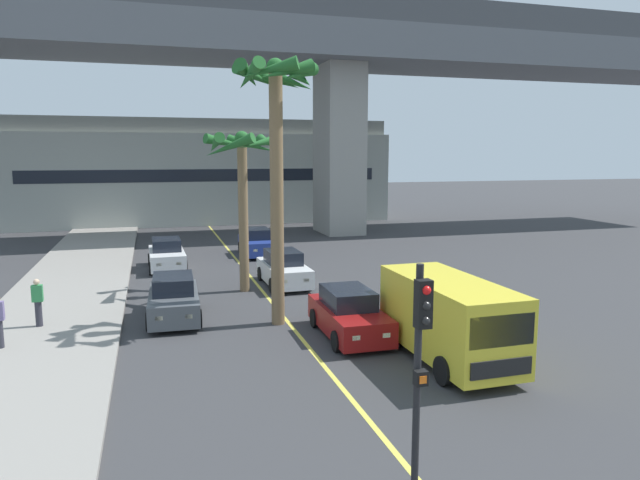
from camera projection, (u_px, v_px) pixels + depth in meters
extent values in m
cube|color=gray|center=(27.00, 363.00, 16.09)|extent=(4.80, 80.00, 0.15)
cube|color=#DBCC4C|center=(258.00, 285.00, 25.93)|extent=(0.14, 56.00, 0.01)
cube|color=slate|center=(213.00, 41.00, 38.88)|extent=(84.06, 8.00, 2.40)
cube|color=#47494C|center=(207.00, 20.00, 42.07)|extent=(84.06, 0.50, 1.80)
cube|color=gray|center=(339.00, 150.00, 42.50)|extent=(2.80, 4.40, 12.28)
cube|color=#ADB2A8|center=(203.00, 178.00, 50.40)|extent=(31.74, 8.00, 7.55)
cube|color=gray|center=(202.00, 127.00, 49.75)|extent=(31.11, 7.20, 1.20)
cube|color=black|center=(208.00, 175.00, 46.53)|extent=(28.57, 0.04, 1.00)
cube|color=maroon|center=(349.00, 319.00, 18.59)|extent=(1.76, 4.12, 0.80)
cube|color=black|center=(348.00, 298.00, 18.63)|extent=(1.42, 2.07, 0.60)
cube|color=#F2EDCC|center=(386.00, 335.00, 16.79)|extent=(0.24, 0.08, 0.14)
cube|color=#F2EDCC|center=(356.00, 338.00, 16.54)|extent=(0.24, 0.08, 0.14)
cylinder|color=black|center=(387.00, 337.00, 17.63)|extent=(0.23, 0.64, 0.64)
cylinder|color=black|center=(337.00, 341.00, 17.20)|extent=(0.23, 0.64, 0.64)
cylinder|color=black|center=(359.00, 315.00, 20.05)|extent=(0.23, 0.64, 0.64)
cylinder|color=black|center=(315.00, 318.00, 19.62)|extent=(0.23, 0.64, 0.64)
cube|color=white|center=(284.00, 272.00, 25.89)|extent=(1.77, 4.13, 0.80)
cube|color=black|center=(283.00, 257.00, 25.93)|extent=(1.43, 2.07, 0.60)
cube|color=#F2EDCC|center=(306.00, 280.00, 24.12)|extent=(0.24, 0.08, 0.14)
cube|color=#F2EDCC|center=(284.00, 281.00, 23.85)|extent=(0.24, 0.08, 0.14)
cylinder|color=black|center=(309.00, 283.00, 24.97)|extent=(0.23, 0.64, 0.64)
cylinder|color=black|center=(273.00, 285.00, 24.49)|extent=(0.23, 0.64, 0.64)
cylinder|color=black|center=(294.00, 272.00, 27.37)|extent=(0.23, 0.64, 0.64)
cylinder|color=black|center=(261.00, 274.00, 26.89)|extent=(0.23, 0.64, 0.64)
cube|color=white|center=(167.00, 258.00, 29.52)|extent=(1.78, 4.13, 0.80)
cube|color=black|center=(166.00, 244.00, 29.56)|extent=(1.44, 2.08, 0.60)
cube|color=#F2EDCC|center=(179.00, 263.00, 27.76)|extent=(0.24, 0.08, 0.14)
cube|color=#F2EDCC|center=(159.00, 265.00, 27.48)|extent=(0.24, 0.08, 0.14)
cylinder|color=black|center=(185.00, 267.00, 28.60)|extent=(0.23, 0.64, 0.64)
cylinder|color=black|center=(151.00, 268.00, 28.12)|extent=(0.23, 0.64, 0.64)
cylinder|color=black|center=(181.00, 258.00, 31.00)|extent=(0.23, 0.64, 0.64)
cylinder|color=black|center=(150.00, 259.00, 30.51)|extent=(0.23, 0.64, 0.64)
cube|color=navy|center=(257.00, 245.00, 33.58)|extent=(1.72, 4.11, 0.80)
cube|color=black|center=(257.00, 234.00, 33.62)|extent=(1.40, 2.06, 0.60)
cube|color=#F2EDCC|center=(272.00, 250.00, 31.79)|extent=(0.24, 0.08, 0.14)
cube|color=#F2EDCC|center=(255.00, 250.00, 31.53)|extent=(0.24, 0.08, 0.14)
cylinder|color=black|center=(275.00, 253.00, 32.63)|extent=(0.22, 0.64, 0.64)
cylinder|color=black|center=(247.00, 254.00, 32.19)|extent=(0.22, 0.64, 0.64)
cylinder|color=black|center=(267.00, 246.00, 35.05)|extent=(0.22, 0.64, 0.64)
cylinder|color=black|center=(241.00, 247.00, 34.60)|extent=(0.22, 0.64, 0.64)
cube|color=#4C5156|center=(174.00, 303.00, 20.55)|extent=(1.85, 4.16, 0.80)
cube|color=black|center=(173.00, 284.00, 20.59)|extent=(1.47, 2.10, 0.60)
cube|color=#F2EDCC|center=(189.00, 316.00, 18.73)|extent=(0.24, 0.09, 0.14)
cube|color=#F2EDCC|center=(159.00, 318.00, 18.50)|extent=(0.24, 0.09, 0.14)
cylinder|color=black|center=(199.00, 319.00, 19.57)|extent=(0.24, 0.65, 0.64)
cylinder|color=black|center=(149.00, 322.00, 19.17)|extent=(0.24, 0.65, 0.64)
cylinder|color=black|center=(196.00, 300.00, 22.00)|extent=(0.24, 0.65, 0.64)
cylinder|color=black|center=(152.00, 303.00, 21.61)|extent=(0.24, 0.65, 0.64)
cube|color=yellow|center=(448.00, 316.00, 16.31)|extent=(2.03, 5.21, 2.10)
cube|color=black|center=(502.00, 331.00, 13.83)|extent=(1.80, 0.09, 0.80)
cube|color=black|center=(501.00, 368.00, 13.91)|extent=(1.70, 0.07, 0.44)
cylinder|color=black|center=(508.00, 363.00, 15.24)|extent=(0.26, 0.76, 0.76)
cylinder|color=black|center=(444.00, 371.00, 14.70)|extent=(0.26, 0.76, 0.76)
cylinder|color=black|center=(449.00, 329.00, 18.19)|extent=(0.26, 0.76, 0.76)
cylinder|color=black|center=(394.00, 334.00, 17.65)|extent=(0.26, 0.76, 0.76)
cylinder|color=black|center=(417.00, 393.00, 9.16)|extent=(0.12, 0.12, 4.20)
cube|color=black|center=(423.00, 304.00, 8.81)|extent=(0.24, 0.20, 0.76)
sphere|color=red|center=(427.00, 290.00, 8.68)|extent=(0.14, 0.14, 0.14)
sphere|color=black|center=(426.00, 306.00, 8.71)|extent=(0.14, 0.14, 0.14)
sphere|color=black|center=(426.00, 321.00, 8.75)|extent=(0.14, 0.14, 0.14)
cube|color=black|center=(421.00, 378.00, 9.00)|extent=(0.20, 0.16, 0.24)
cube|color=orange|center=(423.00, 380.00, 8.93)|extent=(0.12, 0.03, 0.12)
cylinder|color=brown|center=(277.00, 202.00, 19.45)|extent=(0.45, 0.45, 8.54)
sphere|color=#236028|center=(275.00, 67.00, 18.79)|extent=(0.60, 0.60, 0.60)
cone|color=#236028|center=(302.00, 79.00, 19.13)|extent=(0.52, 1.89, 1.03)
cone|color=#236028|center=(290.00, 81.00, 19.64)|extent=(1.66, 1.61, 1.05)
cone|color=#236028|center=(274.00, 80.00, 19.73)|extent=(1.93, 0.72, 0.96)
cone|color=#236028|center=(256.00, 77.00, 19.41)|extent=(1.82, 1.40, 0.89)
cone|color=#236028|center=(249.00, 76.00, 18.98)|extent=(1.23, 1.88, 0.91)
cone|color=#236028|center=(249.00, 76.00, 18.41)|extent=(0.82, 1.92, 1.04)
cone|color=#236028|center=(270.00, 70.00, 17.92)|extent=(1.90, 1.15, 0.83)
cone|color=#236028|center=(287.00, 71.00, 18.02)|extent=(1.93, 0.77, 0.90)
cone|color=#236028|center=(299.00, 74.00, 18.37)|extent=(1.68, 1.60, 0.95)
cylinder|color=brown|center=(243.00, 218.00, 24.40)|extent=(0.41, 0.41, 6.38)
sphere|color=#236028|center=(242.00, 138.00, 23.90)|extent=(0.60, 0.60, 0.60)
cone|color=#236028|center=(268.00, 143.00, 24.33)|extent=(0.64, 2.31, 0.79)
cone|color=#236028|center=(252.00, 145.00, 25.01)|extent=(2.17, 1.55, 0.97)
cone|color=#236028|center=(229.00, 143.00, 24.80)|extent=(2.27, 1.26, 0.81)
cone|color=#236028|center=(215.00, 145.00, 23.57)|extent=(0.58, 2.30, 0.96)
cone|color=#236028|center=(229.00, 147.00, 22.91)|extent=(2.10, 1.67, 1.12)
cone|color=#236028|center=(260.00, 143.00, 23.19)|extent=(2.17, 1.56, 0.85)
cylinder|color=#2D2D38|center=(39.00, 314.00, 19.22)|extent=(0.22, 0.22, 0.85)
cube|color=#338C4C|center=(37.00, 293.00, 19.12)|extent=(0.34, 0.22, 0.56)
sphere|color=beige|center=(36.00, 282.00, 19.06)|extent=(0.20, 0.20, 0.20)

